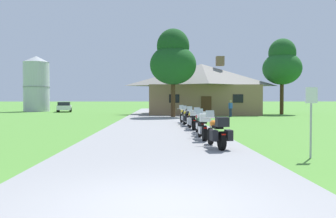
{
  "coord_description": "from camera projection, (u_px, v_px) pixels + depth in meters",
  "views": [
    {
      "loc": [
        0.02,
        -5.4,
        1.78
      ],
      "look_at": [
        0.8,
        22.75,
        0.97
      ],
      "focal_mm": 36.23,
      "sensor_mm": 36.0,
      "label": 1
    }
  ],
  "objects": [
    {
      "name": "motorcycle_orange_nearest_to_camera",
      "position": [
        218.0,
        133.0,
        11.88
      ],
      "size": [
        0.86,
        2.08,
        1.3
      ],
      "rotation": [
        0.0,
        0.0,
        0.11
      ],
      "color": "black",
      "rests_on": "asphalt_driveway"
    },
    {
      "name": "ground_plane",
      "position": [
        158.0,
        123.0,
        25.43
      ],
      "size": [
        500.0,
        500.0,
        0.0
      ],
      "primitive_type": "plane",
      "color": "#4C8433"
    },
    {
      "name": "asphalt_driveway",
      "position": [
        158.0,
        125.0,
        23.43
      ],
      "size": [
        6.4,
        80.0,
        0.06
      ],
      "primitive_type": "cube",
      "color": "gray",
      "rests_on": "ground"
    },
    {
      "name": "parked_white_suv_far_left",
      "position": [
        64.0,
        106.0,
        47.65
      ],
      "size": [
        2.8,
        4.89,
        1.4
      ],
      "rotation": [
        0.0,
        0.0,
        0.22
      ],
      "color": "silver",
      "rests_on": "ground"
    },
    {
      "name": "motorcycle_green_second_in_row",
      "position": [
        203.0,
        126.0,
        14.51
      ],
      "size": [
        0.66,
        2.08,
        1.3
      ],
      "rotation": [
        0.0,
        0.0,
        0.02
      ],
      "color": "black",
      "rests_on": "asphalt_driveway"
    },
    {
      "name": "tree_by_lodge_front",
      "position": [
        173.0,
        60.0,
        33.07
      ],
      "size": [
        4.54,
        4.54,
        8.66
      ],
      "color": "#422D19",
      "rests_on": "ground"
    },
    {
      "name": "motorcycle_yellow_fifth_in_row",
      "position": [
        188.0,
        117.0,
        21.92
      ],
      "size": [
        0.88,
        2.08,
        1.3
      ],
      "rotation": [
        0.0,
        0.0,
        0.13
      ],
      "color": "black",
      "rests_on": "asphalt_driveway"
    },
    {
      "name": "tree_right_of_lodge",
      "position": [
        282.0,
        64.0,
        40.02
      ],
      "size": [
        4.53,
        4.53,
        8.95
      ],
      "color": "#422D19",
      "rests_on": "ground"
    },
    {
      "name": "metal_silo_distant",
      "position": [
        36.0,
        84.0,
        49.38
      ],
      "size": [
        3.75,
        3.75,
        8.08
      ],
      "color": "#B2B7BC",
      "rests_on": "ground"
    },
    {
      "name": "stone_lodge",
      "position": [
        201.0,
        88.0,
        40.06
      ],
      "size": [
        12.93,
        8.55,
        6.85
      ],
      "color": "#896B4C",
      "rests_on": "ground"
    },
    {
      "name": "motorcycle_yellow_fourth_in_row",
      "position": [
        192.0,
        120.0,
        19.34
      ],
      "size": [
        0.8,
        2.08,
        1.3
      ],
      "rotation": [
        0.0,
        0.0,
        0.07
      ],
      "color": "black",
      "rests_on": "asphalt_driveway"
    },
    {
      "name": "metal_signpost_roadside",
      "position": [
        311.0,
        114.0,
        10.16
      ],
      "size": [
        0.36,
        0.06,
        2.14
      ],
      "color": "#9EA0A5",
      "rests_on": "ground"
    },
    {
      "name": "motorcycle_red_third_in_row",
      "position": [
        200.0,
        123.0,
        16.86
      ],
      "size": [
        0.66,
        2.08,
        1.3
      ],
      "rotation": [
        0.0,
        0.0,
        0.04
      ],
      "color": "black",
      "rests_on": "asphalt_driveway"
    },
    {
      "name": "motorcycle_yellow_farthest_in_row",
      "position": [
        184.0,
        115.0,
        24.23
      ],
      "size": [
        0.77,
        2.08,
        1.3
      ],
      "rotation": [
        0.0,
        0.0,
        0.15
      ],
      "color": "black",
      "rests_on": "asphalt_driveway"
    },
    {
      "name": "bystander_blue_shirt_near_lodge",
      "position": [
        231.0,
        107.0,
        34.39
      ],
      "size": [
        0.46,
        0.39,
        1.69
      ],
      "rotation": [
        0.0,
        0.0,
        3.77
      ],
      "color": "navy",
      "rests_on": "ground"
    }
  ]
}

